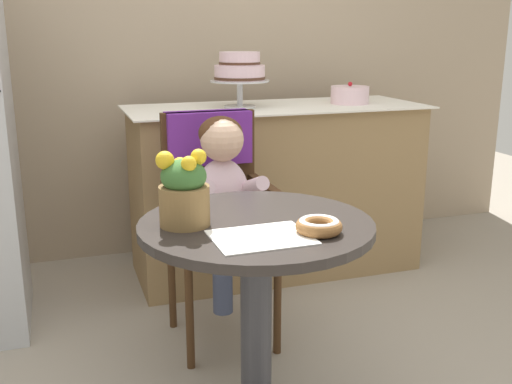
{
  "coord_description": "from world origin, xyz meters",
  "views": [
    {
      "loc": [
        -0.56,
        -1.66,
        1.28
      ],
      "look_at": [
        0.05,
        0.15,
        0.77
      ],
      "focal_mm": 42.49,
      "sensor_mm": 36.0,
      "label": 1
    }
  ],
  "objects": [
    {
      "name": "display_counter",
      "position": [
        0.55,
        1.3,
        0.45
      ],
      "size": [
        1.56,
        0.62,
        0.9
      ],
      "color": "#93754C",
      "rests_on": "ground"
    },
    {
      "name": "back_wall",
      "position": [
        0.0,
        1.85,
        1.35
      ],
      "size": [
        4.8,
        0.1,
        2.7
      ],
      "primitive_type": "cube",
      "color": "tan",
      "rests_on": "ground"
    },
    {
      "name": "cafe_table",
      "position": [
        0.0,
        0.0,
        0.51
      ],
      "size": [
        0.72,
        0.72,
        0.72
      ],
      "color": "#282321",
      "rests_on": "ground"
    },
    {
      "name": "wicker_chair",
      "position": [
        0.06,
        0.71,
        0.64
      ],
      "size": [
        0.42,
        0.45,
        0.95
      ],
      "rotation": [
        0.0,
        0.0,
        -0.05
      ],
      "color": "#472D19",
      "rests_on": "ground"
    },
    {
      "name": "paper_napkin",
      "position": [
        -0.04,
        -0.15,
        0.72
      ],
      "size": [
        0.28,
        0.22,
        0.0
      ],
      "primitive_type": "cube",
      "rotation": [
        0.0,
        0.0,
        0.02
      ],
      "color": "white",
      "rests_on": "cafe_table"
    },
    {
      "name": "flower_vase",
      "position": [
        -0.21,
        0.03,
        0.83
      ],
      "size": [
        0.15,
        0.15,
        0.23
      ],
      "color": "brown",
      "rests_on": "cafe_table"
    },
    {
      "name": "tiered_cake_stand",
      "position": [
        0.35,
        1.3,
        1.09
      ],
      "size": [
        0.3,
        0.3,
        0.28
      ],
      "color": "silver",
      "rests_on": "display_counter"
    },
    {
      "name": "donut_front",
      "position": [
        0.13,
        -0.16,
        0.74
      ],
      "size": [
        0.13,
        0.13,
        0.04
      ],
      "color": "#936033",
      "rests_on": "cafe_table"
    },
    {
      "name": "round_layer_cake",
      "position": [
        0.96,
        1.27,
        0.95
      ],
      "size": [
        0.2,
        0.2,
        0.12
      ],
      "color": "silver",
      "rests_on": "display_counter"
    },
    {
      "name": "seated_child",
      "position": [
        0.06,
        0.55,
        0.68
      ],
      "size": [
        0.27,
        0.32,
        0.73
      ],
      "color": "silver",
      "rests_on": "ground"
    }
  ]
}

